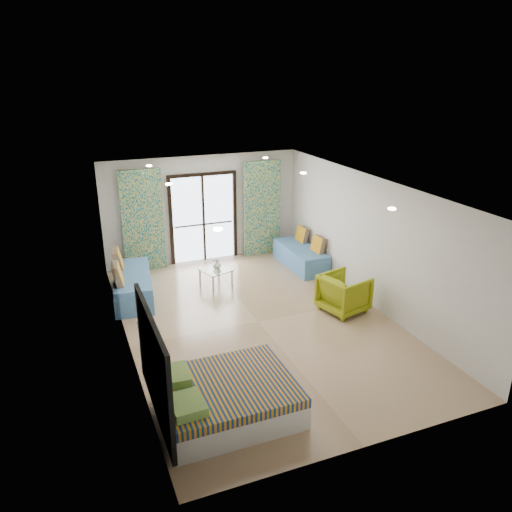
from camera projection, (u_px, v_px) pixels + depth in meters
name	position (u px, v px, depth m)	size (l,w,h in m)	color
floor	(258.00, 322.00, 9.84)	(5.00, 7.50, 0.01)	#927557
ceiling	(258.00, 187.00, 8.89)	(5.00, 7.50, 0.01)	silver
wall_back	(203.00, 209.00, 12.62)	(5.00, 0.01, 2.70)	silver
wall_front	(373.00, 359.00, 6.11)	(5.00, 0.01, 2.70)	silver
wall_left	(123.00, 277.00, 8.50)	(0.01, 7.50, 2.70)	silver
wall_right	(371.00, 242.00, 10.24)	(0.01, 7.50, 2.70)	silver
balcony_door	(203.00, 213.00, 12.63)	(1.76, 0.08, 2.28)	black
balcony_rail	(204.00, 224.00, 12.75)	(1.52, 0.03, 0.04)	#595451
curtain_left	(143.00, 221.00, 11.97)	(1.00, 0.10, 2.50)	beige
curtain_right	(262.00, 208.00, 13.04)	(1.00, 0.10, 2.50)	beige
downlight_a	(218.00, 229.00, 6.68)	(0.12, 0.12, 0.02)	#FFE0B2
downlight_b	(392.00, 209.00, 7.65)	(0.12, 0.12, 0.02)	#FFE0B2
downlight_c	(169.00, 184.00, 9.28)	(0.12, 0.12, 0.02)	#FFE0B2
downlight_d	(303.00, 173.00, 10.26)	(0.12, 0.12, 0.02)	#FFE0B2
downlight_e	(149.00, 166.00, 11.02)	(0.12, 0.12, 0.02)	#FFE0B2
downlight_f	(266.00, 158.00, 11.99)	(0.12, 0.12, 0.02)	#FFE0B2
headboard	(154.00, 366.00, 6.51)	(0.06, 2.10, 1.50)	black
switch_plate	(137.00, 323.00, 7.60)	(0.02, 0.10, 0.10)	silver
bed	(226.00, 398.00, 7.13)	(1.89, 1.54, 0.65)	silver
daybed_left	(132.00, 284.00, 10.79)	(1.03, 2.08, 0.99)	teal
daybed_right	(301.00, 256.00, 12.53)	(0.73, 1.82, 0.89)	teal
coffee_table	(216.00, 271.00, 11.36)	(0.76, 0.76, 0.69)	silver
vase	(217.00, 265.00, 11.37)	(0.19, 0.20, 0.19)	white
armchair	(344.00, 291.00, 10.15)	(0.84, 0.79, 0.86)	#8C9713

